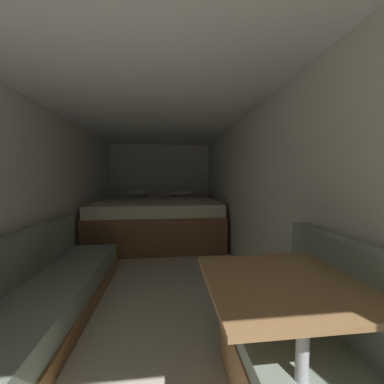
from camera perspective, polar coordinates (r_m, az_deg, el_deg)
ground_plane at (r=2.74m, az=-10.52°, el=-22.63°), size 7.57×7.57×0.00m
wall_back at (r=5.26m, az=-8.39°, el=1.49°), size 2.45×0.05×2.01m
wall_left at (r=2.83m, az=-35.87°, el=-1.23°), size 0.05×5.57×2.01m
wall_right at (r=2.65m, az=16.00°, el=-0.93°), size 0.05×5.57×2.01m
ceiling_slab at (r=2.59m, az=-11.12°, el=22.17°), size 2.45×5.57×0.05m
bed at (r=4.30m, az=-8.83°, el=-7.21°), size 2.23×1.96×0.96m
sofa_left at (r=2.13m, az=-39.70°, el=-24.78°), size 0.67×2.76×0.74m
dinette_bench at (r=1.46m, az=30.47°, el=-36.88°), size 0.62×1.05×0.90m
dinette_table at (r=1.19m, az=22.82°, el=-25.32°), size 0.70×0.64×0.75m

